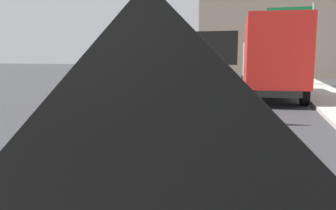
# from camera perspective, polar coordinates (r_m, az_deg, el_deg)

# --- Properties ---
(lane_center_stripe) EXTENTS (0.14, 36.00, 0.01)m
(lane_center_stripe) POSITION_cam_1_polar(r_m,az_deg,el_deg) (5.82, -7.17, -12.86)
(lane_center_stripe) COLOR yellow
(lane_center_stripe) RESTS_ON ground
(arrow_board_trailer) EXTENTS (1.60, 1.89, 2.70)m
(arrow_board_trailer) POSITION_cam_1_polar(r_m,az_deg,el_deg) (10.62, 6.43, -0.49)
(arrow_board_trailer) COLOR orange
(arrow_board_trailer) RESTS_ON ground
(box_truck) EXTENTS (2.85, 6.82, 3.58)m
(box_truck) POSITION_cam_1_polar(r_m,az_deg,el_deg) (16.77, 16.17, 7.37)
(box_truck) COLOR black
(box_truck) RESTS_ON ground
(pickup_car) EXTENTS (2.25, 4.74, 1.38)m
(pickup_car) POSITION_cam_1_polar(r_m,az_deg,el_deg) (12.05, -7.65, 1.57)
(pickup_car) COLOR #591414
(pickup_car) RESTS_ON ground
(highway_guide_sign) EXTENTS (2.79, 0.27, 5.00)m
(highway_guide_sign) POSITION_cam_1_polar(r_m,az_deg,el_deg) (23.44, 20.03, 11.08)
(highway_guide_sign) COLOR gray
(highway_guide_sign) RESTS_ON ground
(far_building_block) EXTENTS (16.75, 8.24, 10.67)m
(far_building_block) POSITION_cam_1_polar(r_m,az_deg,el_deg) (35.46, 19.88, 13.09)
(far_building_block) COLOR gray
(far_building_block) RESTS_ON ground
(traffic_cone_mid_lane) EXTENTS (0.36, 0.36, 0.63)m
(traffic_cone_mid_lane) POSITION_cam_1_polar(r_m,az_deg,el_deg) (5.99, 1.67, -9.07)
(traffic_cone_mid_lane) COLOR black
(traffic_cone_mid_lane) RESTS_ON ground
(traffic_cone_far_lane) EXTENTS (0.36, 0.36, 0.72)m
(traffic_cone_far_lane) POSITION_cam_1_polar(r_m,az_deg,el_deg) (8.62, 4.56, -3.38)
(traffic_cone_far_lane) COLOR black
(traffic_cone_far_lane) RESTS_ON ground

